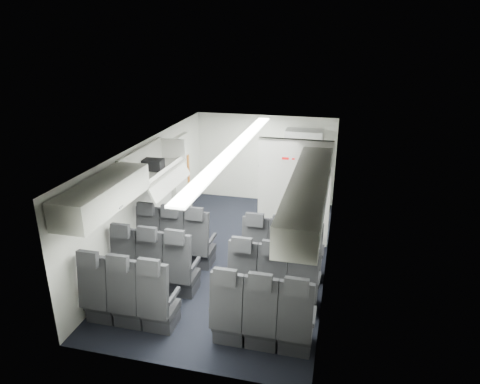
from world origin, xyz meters
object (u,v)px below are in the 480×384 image
at_px(seat_row_rear, 193,310).
at_px(seat_row_mid, 212,276).
at_px(seat_row_front, 227,250).
at_px(galley_unit, 302,170).
at_px(boarding_door, 181,176).
at_px(flight_attendant, 266,195).
at_px(carry_on_bag, 153,165).

bearing_deg(seat_row_rear, seat_row_mid, 90.00).
xyz_separation_m(seat_row_front, galley_unit, (0.95, 3.25, 0.55)).
relative_size(seat_row_front, galley_unit, 1.75).
distance_m(seat_row_mid, boarding_door, 3.45).
bearing_deg(flight_attendant, boarding_door, 76.44).
relative_size(seat_row_front, seat_row_mid, 1.00).
height_order(galley_unit, carry_on_bag, galley_unit).
xyz_separation_m(boarding_door, carry_on_bag, (0.19, -1.79, 0.82)).
xyz_separation_m(boarding_door, flight_attendant, (1.98, -0.23, -0.18)).
relative_size(seat_row_mid, carry_on_bag, 9.41).
distance_m(seat_row_mid, flight_attendant, 2.81).
bearing_deg(galley_unit, seat_row_rear, -100.65).
xyz_separation_m(seat_row_front, seat_row_mid, (0.00, -0.90, 0.00)).
xyz_separation_m(seat_row_rear, flight_attendant, (0.34, 3.66, 0.37)).
xyz_separation_m(seat_row_mid, boarding_door, (-1.64, 2.99, 0.55)).
distance_m(seat_row_front, flight_attendant, 1.93).
height_order(seat_row_rear, flight_attendant, flight_attendant).
bearing_deg(seat_row_mid, flight_attendant, 82.95).
height_order(galley_unit, boarding_door, galley_unit).
height_order(flight_attendant, carry_on_bag, carry_on_bag).
relative_size(boarding_door, flight_attendant, 1.20).
distance_m(galley_unit, boarding_door, 2.84).
distance_m(seat_row_front, seat_row_mid, 0.90).
xyz_separation_m(seat_row_mid, carry_on_bag, (-1.45, 1.20, 1.37)).
bearing_deg(carry_on_bag, flight_attendant, 39.48).
height_order(seat_row_rear, carry_on_bag, carry_on_bag).
bearing_deg(flight_attendant, carry_on_bag, 124.07).
distance_m(seat_row_front, boarding_door, 2.71).
relative_size(flight_attendant, carry_on_bag, 4.37).
xyz_separation_m(seat_row_mid, flight_attendant, (0.34, 2.76, 0.37)).
bearing_deg(seat_row_mid, galley_unit, 77.12).
bearing_deg(galley_unit, boarding_door, -155.72).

